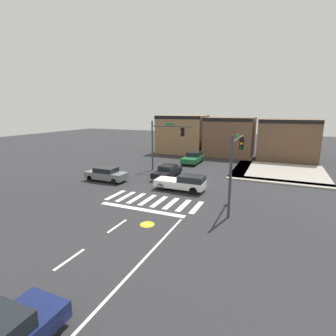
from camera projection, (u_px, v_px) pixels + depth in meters
ground_plane at (175, 186)px, 24.60m from camera, size 120.00×120.00×0.00m
crosswalk_near at (153, 201)px, 20.57m from camera, size 7.61×2.67×0.01m
lane_markings at (107, 249)px, 13.40m from camera, size 6.80×20.25×0.01m
bike_detector_marking at (147, 224)px, 16.31m from camera, size 0.93×0.93×0.01m
curb_corner_northeast at (274, 172)px, 29.71m from camera, size 10.00×10.60×0.15m
storefront_row at (227, 136)px, 40.41m from camera, size 23.75×6.56×6.18m
traffic_signal_southeast at (236, 157)px, 18.31m from camera, size 0.32×5.01×5.51m
traffic_signal_northwest at (166, 138)px, 29.58m from camera, size 5.01×0.32×5.85m
car_green at (193, 158)px, 34.91m from camera, size 1.94×4.28×1.48m
car_black at (167, 171)px, 27.64m from camera, size 1.72×4.60×1.31m
car_white at (183, 182)px, 23.02m from camera, size 4.48×1.73×1.46m
car_gray at (106, 174)px, 26.15m from camera, size 4.26×1.71×1.41m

